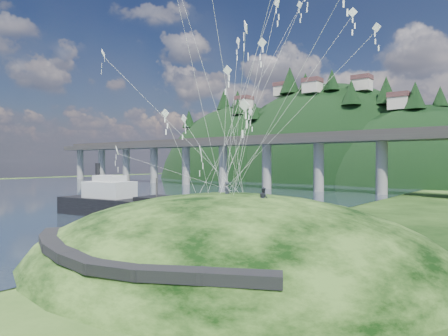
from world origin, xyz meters
The scene contains 10 objects.
ground centered at (0.00, 0.00, 0.00)m, with size 320.00×320.00×0.00m, color black.
water centered at (-72.00, 30.00, 0.01)m, with size 240.00×240.00×0.00m, color #2B3A4F.
grass_hill centered at (8.00, 2.00, -1.50)m, with size 36.00×32.00×13.00m.
footpath centered at (7.46, -9.74, 2.08)m, with size 22.29×5.84×0.83m.
bridge centered at (-26.46, 70.07, 9.70)m, with size 160.00×11.00×15.00m.
far_ridge centered at (-43.58, 122.17, -7.44)m, with size 153.00×70.00×94.50m.
work_barge centered at (-17.65, 10.59, 1.85)m, with size 21.64×8.61×7.37m.
wooden_dock centered at (-4.04, 5.17, 0.42)m, with size 13.30×2.57×0.95m.
kite_flyers centered at (9.56, 1.82, 5.81)m, with size 4.70×1.13×2.02m.
kite_swarm centered at (8.85, 2.37, 17.65)m, with size 20.24×16.79×19.85m.
Camera 1 is at (27.66, -23.61, 7.66)m, focal length 32.00 mm.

